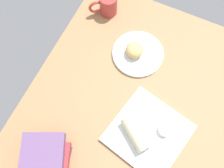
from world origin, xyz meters
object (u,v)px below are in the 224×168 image
scone_pastry (135,50)px  breakfast_wrap (137,133)px  square_plate (148,133)px  sauce_cup (165,130)px  round_plate (138,54)px  coffee_mug (108,5)px

scone_pastry → breakfast_wrap: 33.49cm
square_plate → sauce_cup: size_ratio=5.31×
square_plate → breakfast_wrap: 5.99cm
breakfast_wrap → round_plate: bearing=-122.2°
square_plate → sauce_cup: 6.18cm
round_plate → scone_pastry: (-0.82, 1.49, 3.39)cm
round_plate → square_plate: square_plate is taller
square_plate → sauce_cup: bearing=-57.1°
sauce_cup → breakfast_wrap: 10.61cm
round_plate → sauce_cup: 33.31cm
scone_pastry → sauce_cup: (-24.77, -22.70, -1.22)cm
sauce_cup → coffee_mug: (39.78, 42.01, 1.95)cm
round_plate → coffee_mug: size_ratio=1.93×
sauce_cup → coffee_mug: coffee_mug is taller
round_plate → scone_pastry: 3.79cm
sauce_cup → coffee_mug: size_ratio=0.44×
square_plate → sauce_cup: sauce_cup is taller
breakfast_wrap → square_plate: bearing=159.0°
square_plate → sauce_cup: (3.16, -4.88, 2.07)cm
breakfast_wrap → scone_pastry: bearing=-119.3°
coffee_mug → sauce_cup: bearing=-133.4°
breakfast_wrap → coffee_mug: (45.48, 33.22, 0.24)cm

